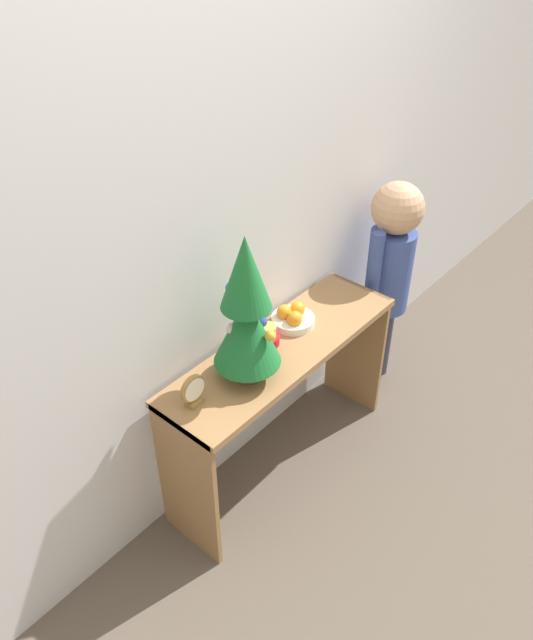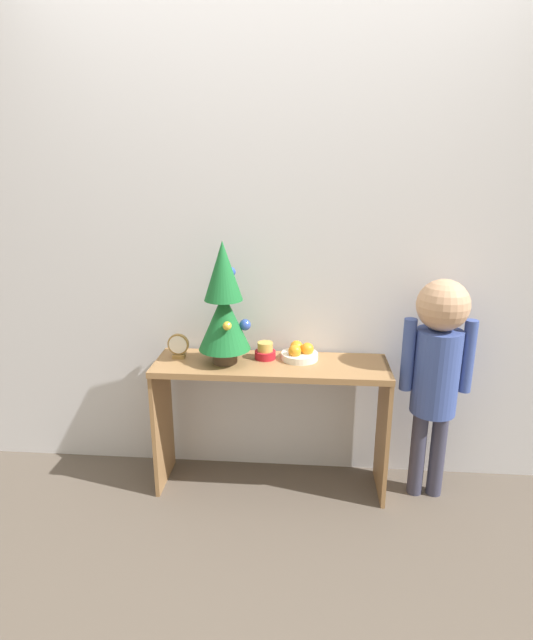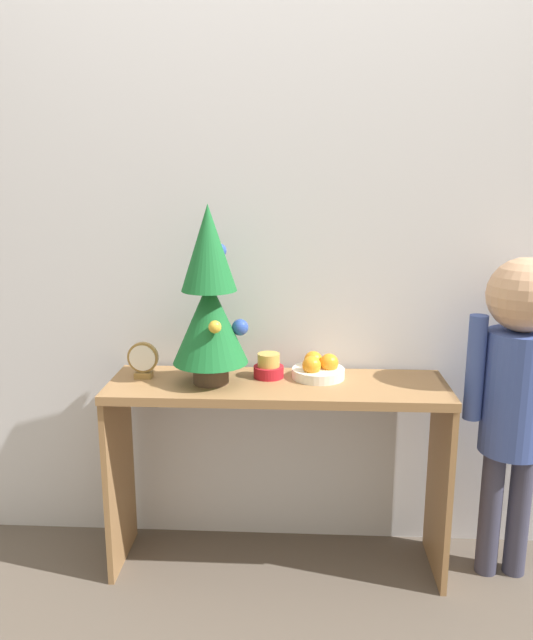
{
  "view_description": "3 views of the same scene",
  "coord_description": "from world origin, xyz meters",
  "views": [
    {
      "loc": [
        -1.51,
        -1.04,
        2.24
      ],
      "look_at": [
        -0.06,
        0.21,
        0.82
      ],
      "focal_mm": 35.0,
      "sensor_mm": 36.0,
      "label": 1
    },
    {
      "loc": [
        0.16,
        -2.08,
        1.58
      ],
      "look_at": [
        -0.02,
        0.17,
        0.9
      ],
      "focal_mm": 28.0,
      "sensor_mm": 36.0,
      "label": 2
    },
    {
      "loc": [
        0.07,
        -1.82,
        1.36
      ],
      "look_at": [
        -0.04,
        0.15,
        0.9
      ],
      "focal_mm": 35.0,
      "sensor_mm": 36.0,
      "label": 3
    }
  ],
  "objects": [
    {
      "name": "ground_plane",
      "position": [
        0.0,
        0.0,
        0.0
      ],
      "size": [
        12.0,
        12.0,
        0.0
      ],
      "primitive_type": "plane",
      "color": "brown"
    },
    {
      "name": "back_wall",
      "position": [
        0.0,
        0.38,
        1.25
      ],
      "size": [
        7.0,
        0.05,
        2.5
      ],
      "primitive_type": "cube",
      "color": "silver",
      "rests_on": "ground_plane"
    },
    {
      "name": "console_table",
      "position": [
        0.0,
        0.17,
        0.53
      ],
      "size": [
        1.14,
        0.34,
        0.68
      ],
      "color": "olive",
      "rests_on": "ground_plane"
    },
    {
      "name": "mini_tree",
      "position": [
        -0.22,
        0.16,
        0.97
      ],
      "size": [
        0.25,
        0.25,
        0.59
      ],
      "color": "#4C3828",
      "rests_on": "console_table"
    },
    {
      "name": "fruit_bowl",
      "position": [
        0.14,
        0.23,
        0.71
      ],
      "size": [
        0.18,
        0.18,
        0.08
      ],
      "color": "silver",
      "rests_on": "console_table"
    },
    {
      "name": "singing_bowl",
      "position": [
        -0.03,
        0.23,
        0.72
      ],
      "size": [
        0.1,
        0.1,
        0.08
      ],
      "color": "#AD1923",
      "rests_on": "console_table"
    },
    {
      "name": "desk_clock",
      "position": [
        -0.46,
        0.2,
        0.74
      ],
      "size": [
        0.11,
        0.04,
        0.13
      ],
      "color": "olive",
      "rests_on": "console_table"
    },
    {
      "name": "child_figure",
      "position": [
        0.78,
        0.16,
        0.73
      ],
      "size": [
        0.33,
        0.24,
        1.11
      ],
      "color": "#38384C",
      "rests_on": "ground_plane"
    }
  ]
}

